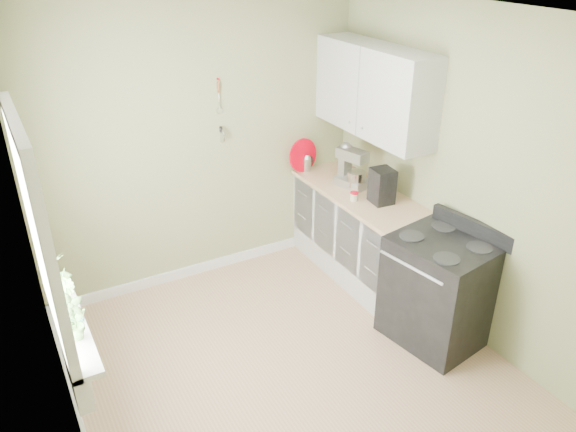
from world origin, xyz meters
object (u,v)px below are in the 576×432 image
kettle (306,163)px  coffee_maker (382,187)px  stove (438,290)px  stand_mixer (352,169)px

kettle → coffee_maker: size_ratio=0.54×
stove → kettle: 1.94m
kettle → coffee_maker: coffee_maker is taller
stand_mixer → coffee_maker: 0.45m
kettle → coffee_maker: bearing=-78.2°
stove → stand_mixer: bearing=89.7°
stove → stand_mixer: 1.45m
stand_mixer → coffee_maker: (0.02, -0.45, -0.02)m
kettle → stand_mixer: bearing=-71.2°
stand_mixer → kettle: 0.58m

